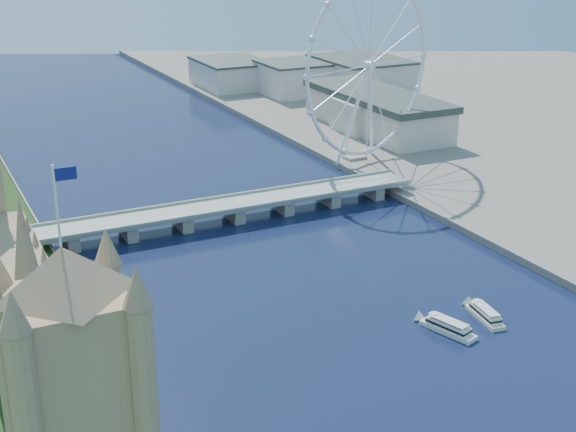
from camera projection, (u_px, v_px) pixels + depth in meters
parliament_range at (36, 344)px, 277.54m from camera, size 24.00×200.00×70.00m
westminster_bridge at (233, 208)px, 444.19m from camera, size 220.00×22.00×9.50m
london_eye at (369, 66)px, 519.31m from camera, size 113.60×39.12×124.30m
county_hall at (376, 133)px, 628.60m from camera, size 54.00×144.00×35.00m
city_skyline at (157, 96)px, 675.56m from camera, size 505.00×280.00×32.00m
tour_boat_near at (448, 332)px, 323.91m from camera, size 14.70×28.14×6.01m
tour_boat_far at (485, 319)px, 334.67m from camera, size 10.62×26.58×5.68m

